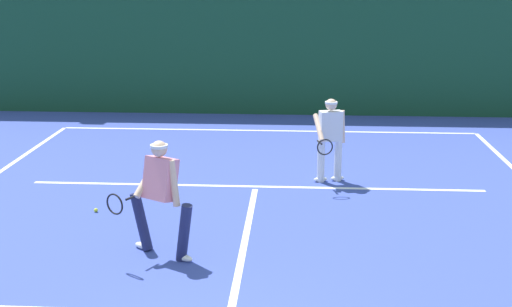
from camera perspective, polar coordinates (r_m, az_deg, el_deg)
court_line_baseline_far at (r=16.61m, az=0.92°, el=1.95°), size 10.15×0.10×0.01m
court_line_service at (r=12.35m, az=-0.03°, el=-2.80°), size 8.27×0.10×0.01m
court_line_centre at (r=9.22m, az=-1.34°, el=-9.30°), size 0.10×6.40×0.01m
player_near at (r=9.27m, az=-8.11°, el=-3.35°), size 1.17×0.82×1.65m
player_far at (r=12.49m, az=6.28°, el=1.41°), size 0.63×0.90×1.57m
tennis_ball at (r=11.38m, az=-13.38°, el=-4.68°), size 0.07×0.07×0.07m
back_fence_windscreen at (r=18.27m, az=1.23°, el=8.21°), size 18.00×0.12×3.16m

